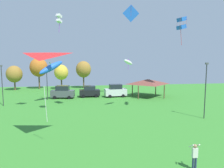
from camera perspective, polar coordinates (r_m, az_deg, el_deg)
person_standing_mid_field at (r=15.18m, az=22.55°, el=-18.21°), size 0.52×0.53×1.85m
kite_flying_2 at (r=32.45m, az=-14.91°, el=17.64°), size 0.95×0.98×2.72m
kite_flying_3 at (r=16.88m, az=-19.89°, el=1.99°), size 3.55×2.64×4.57m
kite_flying_4 at (r=37.07m, az=19.27°, el=16.06°), size 1.60×1.53×4.72m
kite_flying_5 at (r=30.33m, az=4.68°, el=6.23°), size 2.07×2.26×1.64m
kite_flying_8 at (r=40.94m, az=5.44°, el=19.44°), size 3.27×0.31×3.27m
kite_flying_9 at (r=36.75m, az=-16.99°, el=4.54°), size 4.49×3.93×2.98m
parked_car_leftmost at (r=40.17m, az=-13.90°, el=-2.28°), size 4.64×2.34×2.49m
parked_car_second_from_left at (r=40.82m, az=-6.43°, el=-2.12°), size 4.14×2.20×2.27m
parked_car_third_from_left at (r=40.53m, az=1.03°, el=-1.94°), size 4.53×2.26×2.60m
park_pavilion at (r=41.36m, az=10.17°, el=0.67°), size 6.77×6.07×3.60m
light_post_0 at (r=39.28m, az=-18.06°, el=0.11°), size 0.36×0.20×5.36m
light_post_1 at (r=27.64m, az=25.17°, el=-0.96°), size 0.36×0.20×7.10m
light_post_2 at (r=36.76m, az=-28.90°, el=0.21°), size 0.36×0.20×6.64m
treeline_tree_0 at (r=55.39m, az=-26.14°, el=2.54°), size 3.84×3.84×6.13m
treeline_tree_1 at (r=55.41m, az=-20.23°, el=4.47°), size 4.45×4.45×8.08m
treeline_tree_2 at (r=53.00m, az=-14.30°, el=3.23°), size 3.55×3.55×6.33m
treeline_tree_3 at (r=53.87m, az=-8.15°, el=4.15°), size 4.00×4.00×7.25m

